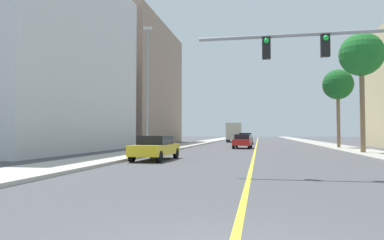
{
  "coord_description": "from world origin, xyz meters",
  "views": [
    {
      "loc": [
        0.36,
        -4.32,
        1.59
      ],
      "look_at": [
        -4.12,
        19.15,
        2.45
      ],
      "focal_mm": 32.92,
      "sensor_mm": 36.0,
      "label": 1
    }
  ],
  "objects_px": {
    "traffic_signal_mast": "(370,59)",
    "palm_far": "(338,85)",
    "car_green": "(245,138)",
    "street_lamp": "(147,84)",
    "car_red": "(243,141)",
    "car_yellow": "(155,147)",
    "delivery_truck": "(234,132)",
    "palm_mid": "(362,56)"
  },
  "relations": [
    {
      "from": "car_green",
      "to": "delivery_truck",
      "type": "bearing_deg",
      "value": 104.28
    },
    {
      "from": "traffic_signal_mast",
      "to": "palm_far",
      "type": "bearing_deg",
      "value": 80.84
    },
    {
      "from": "car_red",
      "to": "car_yellow",
      "type": "xyz_separation_m",
      "value": [
        -4.25,
        -16.36,
        0.01
      ]
    },
    {
      "from": "street_lamp",
      "to": "car_yellow",
      "type": "relative_size",
      "value": 2.03
    },
    {
      "from": "street_lamp",
      "to": "car_green",
      "type": "height_order",
      "value": "street_lamp"
    },
    {
      "from": "car_yellow",
      "to": "palm_mid",
      "type": "bearing_deg",
      "value": -146.42
    },
    {
      "from": "traffic_signal_mast",
      "to": "palm_mid",
      "type": "distance_m",
      "value": 14.85
    },
    {
      "from": "traffic_signal_mast",
      "to": "car_red",
      "type": "relative_size",
      "value": 2.34
    },
    {
      "from": "traffic_signal_mast",
      "to": "palm_mid",
      "type": "height_order",
      "value": "palm_mid"
    },
    {
      "from": "street_lamp",
      "to": "palm_mid",
      "type": "xyz_separation_m",
      "value": [
        15.23,
        4.13,
        2.26
      ]
    },
    {
      "from": "car_yellow",
      "to": "traffic_signal_mast",
      "type": "bearing_deg",
      "value": 151.25
    },
    {
      "from": "car_yellow",
      "to": "delivery_truck",
      "type": "relative_size",
      "value": 0.55
    },
    {
      "from": "palm_mid",
      "to": "street_lamp",
      "type": "bearing_deg",
      "value": -164.81
    },
    {
      "from": "car_yellow",
      "to": "delivery_truck",
      "type": "bearing_deg",
      "value": -90.27
    },
    {
      "from": "car_green",
      "to": "delivery_truck",
      "type": "height_order",
      "value": "delivery_truck"
    },
    {
      "from": "palm_mid",
      "to": "palm_far",
      "type": "xyz_separation_m",
      "value": [
        0.17,
        8.86,
        -1.04
      ]
    },
    {
      "from": "car_red",
      "to": "traffic_signal_mast",
      "type": "bearing_deg",
      "value": -73.17
    },
    {
      "from": "car_yellow",
      "to": "street_lamp",
      "type": "bearing_deg",
      "value": -63.57
    },
    {
      "from": "traffic_signal_mast",
      "to": "street_lamp",
      "type": "relative_size",
      "value": 1.04
    },
    {
      "from": "car_green",
      "to": "car_yellow",
      "type": "relative_size",
      "value": 1.05
    },
    {
      "from": "palm_mid",
      "to": "car_green",
      "type": "xyz_separation_m",
      "value": [
        -9.42,
        22.3,
        -6.52
      ]
    },
    {
      "from": "car_yellow",
      "to": "car_green",
      "type": "bearing_deg",
      "value": -95.24
    },
    {
      "from": "palm_far",
      "to": "delivery_truck",
      "type": "height_order",
      "value": "palm_far"
    },
    {
      "from": "palm_far",
      "to": "street_lamp",
      "type": "bearing_deg",
      "value": -139.84
    },
    {
      "from": "traffic_signal_mast",
      "to": "car_red",
      "type": "distance_m",
      "value": 23.26
    },
    {
      "from": "street_lamp",
      "to": "car_red",
      "type": "distance_m",
      "value": 14.39
    },
    {
      "from": "palm_mid",
      "to": "car_yellow",
      "type": "xyz_separation_m",
      "value": [
        -13.41,
        -8.17,
        -6.57
      ]
    },
    {
      "from": "car_green",
      "to": "car_yellow",
      "type": "bearing_deg",
      "value": -95.99
    },
    {
      "from": "palm_far",
      "to": "car_green",
      "type": "distance_m",
      "value": 17.4
    },
    {
      "from": "palm_mid",
      "to": "palm_far",
      "type": "relative_size",
      "value": 1.15
    },
    {
      "from": "palm_mid",
      "to": "delivery_truck",
      "type": "relative_size",
      "value": 1.11
    },
    {
      "from": "car_yellow",
      "to": "delivery_truck",
      "type": "distance_m",
      "value": 40.34
    },
    {
      "from": "street_lamp",
      "to": "car_green",
      "type": "relative_size",
      "value": 1.93
    },
    {
      "from": "palm_far",
      "to": "car_red",
      "type": "relative_size",
      "value": 1.93
    },
    {
      "from": "palm_far",
      "to": "car_red",
      "type": "height_order",
      "value": "palm_far"
    },
    {
      "from": "car_green",
      "to": "palm_mid",
      "type": "bearing_deg",
      "value": -65.62
    },
    {
      "from": "traffic_signal_mast",
      "to": "car_green",
      "type": "distance_m",
      "value": 37.04
    },
    {
      "from": "palm_mid",
      "to": "car_green",
      "type": "height_order",
      "value": "palm_mid"
    },
    {
      "from": "traffic_signal_mast",
      "to": "delivery_truck",
      "type": "distance_m",
      "value": 47.0
    },
    {
      "from": "street_lamp",
      "to": "palm_far",
      "type": "xyz_separation_m",
      "value": [
        15.4,
        12.99,
        1.22
      ]
    },
    {
      "from": "street_lamp",
      "to": "delivery_truck",
      "type": "distance_m",
      "value": 36.58
    },
    {
      "from": "car_red",
      "to": "car_green",
      "type": "bearing_deg",
      "value": 93.7
    }
  ]
}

